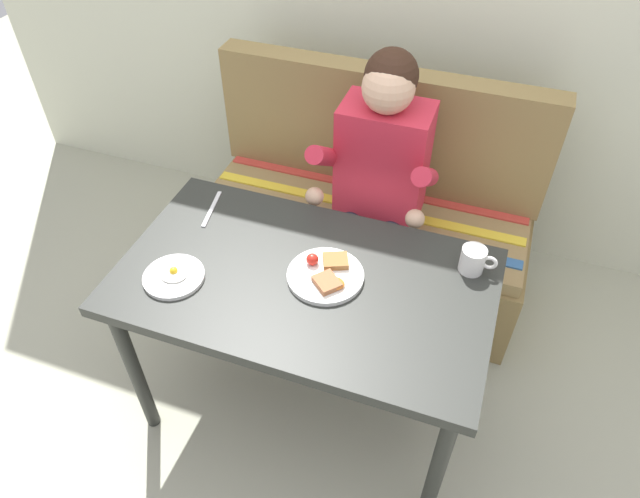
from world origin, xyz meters
name	(u,v)px	position (x,y,z in m)	size (l,w,h in m)	color
ground_plane	(308,401)	(0.00, 0.00, 0.00)	(8.00, 8.00, 0.00)	#A5A68F
table	(305,294)	(0.00, 0.00, 0.65)	(1.20, 0.70, 0.73)	#272926
couch	(365,223)	(0.00, 0.76, 0.33)	(1.44, 0.56, 1.00)	olive
person	(378,176)	(0.08, 0.59, 0.74)	(0.45, 0.61, 1.21)	red
plate_breakfast	(326,275)	(0.07, 0.02, 0.74)	(0.25, 0.25, 0.05)	white
plate_eggs	(174,276)	(-0.39, -0.14, 0.74)	(0.20, 0.20, 0.04)	white
coffee_mug	(474,259)	(0.50, 0.21, 0.78)	(0.12, 0.08, 0.09)	white
knife	(212,209)	(-0.44, 0.20, 0.73)	(0.01, 0.20, 0.01)	silver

